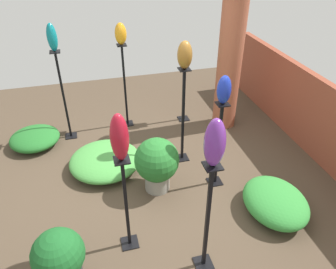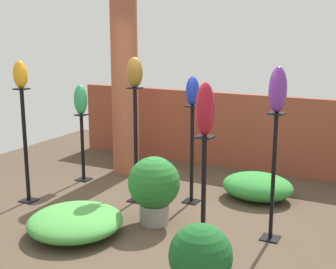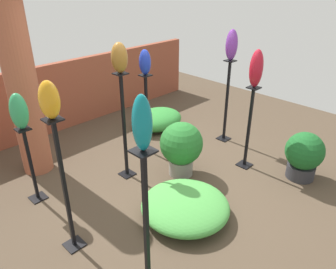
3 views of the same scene
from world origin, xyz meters
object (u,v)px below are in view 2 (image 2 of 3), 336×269
(art_vase_violet, at_px, (278,90))
(art_vase_cobalt, at_px, (193,91))
(pedestal_jade, at_px, (83,151))
(pedestal_violet, at_px, (273,182))
(art_vase_amber, at_px, (20,74))
(potted_plant_back_center, at_px, (154,186))
(pedestal_ruby, at_px, (203,204))
(potted_plant_mid_right, at_px, (200,262))
(art_vase_jade, at_px, (81,100))
(brick_pillar, at_px, (125,88))
(pedestal_cobalt, at_px, (192,159))
(pedestal_amber, at_px, (26,150))
(art_vase_ruby, at_px, (205,109))
(pedestal_bronze, at_px, (136,150))
(art_vase_bronze, at_px, (135,72))

(art_vase_violet, relative_size, art_vase_cobalt, 1.28)
(pedestal_jade, bearing_deg, pedestal_violet, -13.23)
(pedestal_violet, height_order, art_vase_amber, art_vase_amber)
(art_vase_amber, bearing_deg, art_vase_violet, 6.07)
(potted_plant_back_center, bearing_deg, pedestal_ruby, -32.32)
(art_vase_amber, height_order, potted_plant_mid_right, art_vase_amber)
(art_vase_amber, xyz_separation_m, potted_plant_mid_right, (3.02, -1.16, -1.33))
(art_vase_jade, bearing_deg, potted_plant_back_center, -28.05)
(brick_pillar, xyz_separation_m, pedestal_cobalt, (1.52, -0.78, -0.76))
(pedestal_cobalt, relative_size, art_vase_violet, 2.72)
(art_vase_jade, height_order, potted_plant_mid_right, art_vase_jade)
(art_vase_violet, height_order, potted_plant_mid_right, art_vase_violet)
(pedestal_amber, relative_size, art_vase_ruby, 2.94)
(pedestal_amber, distance_m, potted_plant_back_center, 1.89)
(art_vase_jade, distance_m, art_vase_amber, 1.17)
(pedestal_jade, distance_m, potted_plant_mid_right, 3.68)
(pedestal_violet, xyz_separation_m, art_vase_jade, (-3.12, 0.73, 0.59))
(pedestal_violet, relative_size, art_vase_jade, 3.19)
(pedestal_ruby, bearing_deg, pedestal_bronze, 142.86)
(pedestal_violet, distance_m, art_vase_amber, 3.40)
(art_vase_bronze, distance_m, potted_plant_mid_right, 2.87)
(art_vase_jade, xyz_separation_m, art_vase_amber, (-0.10, -1.08, 0.46))
(pedestal_jade, distance_m, pedestal_ruby, 3.02)
(brick_pillar, height_order, potted_plant_mid_right, brick_pillar)
(brick_pillar, relative_size, pedestal_jade, 2.66)
(brick_pillar, relative_size, art_vase_bronze, 7.04)
(art_vase_violet, distance_m, art_vase_amber, 3.24)
(pedestal_cobalt, xyz_separation_m, art_vase_amber, (-1.97, -0.98, 1.10))
(pedestal_violet, height_order, potted_plant_back_center, pedestal_violet)
(pedestal_jade, distance_m, art_vase_cobalt, 2.14)
(pedestal_jade, distance_m, pedestal_amber, 1.11)
(art_vase_amber, bearing_deg, potted_plant_back_center, 4.11)
(art_vase_violet, bearing_deg, brick_pillar, 152.96)
(pedestal_bronze, relative_size, potted_plant_mid_right, 2.18)
(pedestal_cobalt, bearing_deg, brick_pillar, 152.88)
(pedestal_violet, distance_m, pedestal_amber, 3.24)
(pedestal_ruby, distance_m, pedestal_amber, 2.76)
(art_vase_ruby, distance_m, art_vase_bronze, 1.82)
(art_vase_bronze, bearing_deg, brick_pillar, 128.06)
(pedestal_amber, xyz_separation_m, art_vase_ruby, (2.73, -0.41, 0.82))
(pedestal_ruby, distance_m, art_vase_bronze, 2.14)
(brick_pillar, height_order, art_vase_amber, brick_pillar)
(pedestal_jade, bearing_deg, art_vase_violet, -13.23)
(pedestal_bronze, bearing_deg, potted_plant_back_center, -43.33)
(pedestal_violet, xyz_separation_m, art_vase_bronze, (-1.93, 0.34, 1.08))
(pedestal_amber, relative_size, art_vase_jade, 3.44)
(pedestal_amber, relative_size, potted_plant_back_center, 1.87)
(brick_pillar, distance_m, art_vase_jade, 0.77)
(pedestal_bronze, bearing_deg, pedestal_jade, 161.55)
(art_vase_amber, bearing_deg, pedestal_amber, 178.21)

